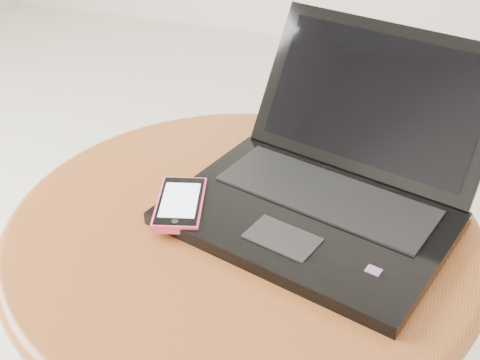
% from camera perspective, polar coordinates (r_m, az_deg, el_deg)
% --- Properties ---
extents(table, '(0.67, 0.67, 0.53)m').
position_cam_1_polar(table, '(0.96, 0.20, -9.18)').
color(table, '#612917').
rests_on(table, ground).
extents(laptop, '(0.45, 0.46, 0.22)m').
position_cam_1_polar(laptop, '(0.90, 7.97, -0.17)').
color(laptop, black).
rests_on(laptop, table).
extents(phone_black, '(0.11, 0.13, 0.01)m').
position_cam_1_polar(phone_black, '(0.92, -2.95, -1.87)').
color(phone_black, black).
rests_on(phone_black, table).
extents(phone_pink, '(0.10, 0.13, 0.01)m').
position_cam_1_polar(phone_pink, '(0.89, -5.42, -2.16)').
color(phone_pink, '#FF4069').
rests_on(phone_pink, phone_black).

